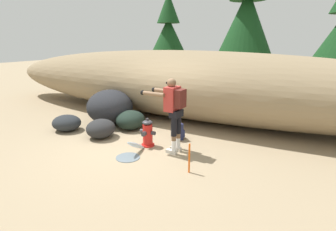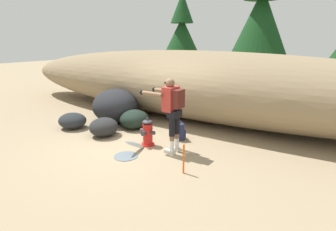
{
  "view_description": "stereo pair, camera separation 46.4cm",
  "coord_description": "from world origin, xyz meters",
  "px_view_note": "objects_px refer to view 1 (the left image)",
  "views": [
    {
      "loc": [
        3.67,
        -4.88,
        2.49
      ],
      "look_at": [
        0.67,
        0.44,
        0.75
      ],
      "focal_mm": 28.33,
      "sensor_mm": 36.0,
      "label": 1
    },
    {
      "loc": [
        4.07,
        -4.64,
        2.49
      ],
      "look_at": [
        0.67,
        0.44,
        0.75
      ],
      "focal_mm": 28.33,
      "sensor_mm": 36.0,
      "label": 2
    }
  ],
  "objects_px": {
    "utility_worker": "(173,106)",
    "boulder_large": "(110,107)",
    "survey_stake": "(189,158)",
    "spare_backpack": "(178,131)",
    "boulder_small": "(130,120)",
    "boulder_outlier": "(101,128)",
    "boulder_mid": "(67,123)",
    "fire_hydrant": "(148,133)"
  },
  "relations": [
    {
      "from": "fire_hydrant",
      "to": "boulder_mid",
      "type": "distance_m",
      "value": 2.65
    },
    {
      "from": "boulder_small",
      "to": "spare_backpack",
      "type": "bearing_deg",
      "value": -2.19
    },
    {
      "from": "spare_backpack",
      "to": "boulder_small",
      "type": "relative_size",
      "value": 0.53
    },
    {
      "from": "survey_stake",
      "to": "boulder_mid",
      "type": "bearing_deg",
      "value": 172.14
    },
    {
      "from": "boulder_mid",
      "to": "boulder_small",
      "type": "bearing_deg",
      "value": 34.25
    },
    {
      "from": "boulder_outlier",
      "to": "survey_stake",
      "type": "bearing_deg",
      "value": -12.31
    },
    {
      "from": "boulder_small",
      "to": "survey_stake",
      "type": "relative_size",
      "value": 1.47
    },
    {
      "from": "boulder_large",
      "to": "boulder_small",
      "type": "bearing_deg",
      "value": -9.83
    },
    {
      "from": "fire_hydrant",
      "to": "boulder_small",
      "type": "xyz_separation_m",
      "value": [
        -1.16,
        0.84,
        -0.05
      ]
    },
    {
      "from": "boulder_outlier",
      "to": "boulder_large",
      "type": "bearing_deg",
      "value": 119.72
    },
    {
      "from": "boulder_large",
      "to": "boulder_outlier",
      "type": "bearing_deg",
      "value": -60.28
    },
    {
      "from": "boulder_large",
      "to": "boulder_small",
      "type": "relative_size",
      "value": 1.69
    },
    {
      "from": "utility_worker",
      "to": "survey_stake",
      "type": "bearing_deg",
      "value": 138.81
    },
    {
      "from": "boulder_large",
      "to": "boulder_outlier",
      "type": "height_order",
      "value": "boulder_large"
    },
    {
      "from": "spare_backpack",
      "to": "survey_stake",
      "type": "height_order",
      "value": "survey_stake"
    },
    {
      "from": "boulder_large",
      "to": "boulder_outlier",
      "type": "xyz_separation_m",
      "value": [
        0.63,
        -1.11,
        -0.27
      ]
    },
    {
      "from": "boulder_large",
      "to": "survey_stake",
      "type": "xyz_separation_m",
      "value": [
        3.5,
        -1.74,
        -0.22
      ]
    },
    {
      "from": "boulder_large",
      "to": "survey_stake",
      "type": "distance_m",
      "value": 3.91
    },
    {
      "from": "boulder_small",
      "to": "survey_stake",
      "type": "height_order",
      "value": "survey_stake"
    },
    {
      "from": "boulder_mid",
      "to": "boulder_outlier",
      "type": "relative_size",
      "value": 1.04
    },
    {
      "from": "utility_worker",
      "to": "boulder_large",
      "type": "distance_m",
      "value": 2.98
    },
    {
      "from": "utility_worker",
      "to": "spare_backpack",
      "type": "relative_size",
      "value": 3.62
    },
    {
      "from": "boulder_large",
      "to": "boulder_small",
      "type": "height_order",
      "value": "boulder_large"
    },
    {
      "from": "spare_backpack",
      "to": "boulder_outlier",
      "type": "distance_m",
      "value": 2.04
    },
    {
      "from": "boulder_mid",
      "to": "boulder_large",
      "type": "bearing_deg",
      "value": 62.47
    },
    {
      "from": "fire_hydrant",
      "to": "boulder_large",
      "type": "distance_m",
      "value": 2.28
    },
    {
      "from": "spare_backpack",
      "to": "boulder_outlier",
      "type": "bearing_deg",
      "value": 156.69
    },
    {
      "from": "boulder_small",
      "to": "boulder_outlier",
      "type": "relative_size",
      "value": 1.12
    },
    {
      "from": "boulder_large",
      "to": "boulder_mid",
      "type": "height_order",
      "value": "boulder_large"
    },
    {
      "from": "boulder_small",
      "to": "survey_stake",
      "type": "bearing_deg",
      "value": -31.2
    },
    {
      "from": "boulder_small",
      "to": "boulder_outlier",
      "type": "xyz_separation_m",
      "value": [
        -0.25,
        -0.96,
        -0.02
      ]
    },
    {
      "from": "spare_backpack",
      "to": "boulder_mid",
      "type": "height_order",
      "value": "spare_backpack"
    },
    {
      "from": "boulder_outlier",
      "to": "boulder_small",
      "type": "bearing_deg",
      "value": 75.44
    },
    {
      "from": "utility_worker",
      "to": "boulder_outlier",
      "type": "xyz_separation_m",
      "value": [
        -2.11,
        -0.09,
        -0.84
      ]
    },
    {
      "from": "utility_worker",
      "to": "boulder_large",
      "type": "relative_size",
      "value": 1.14
    },
    {
      "from": "utility_worker",
      "to": "boulder_outlier",
      "type": "relative_size",
      "value": 2.16
    },
    {
      "from": "utility_worker",
      "to": "boulder_small",
      "type": "height_order",
      "value": "utility_worker"
    },
    {
      "from": "fire_hydrant",
      "to": "spare_backpack",
      "type": "relative_size",
      "value": 1.48
    },
    {
      "from": "boulder_large",
      "to": "survey_stake",
      "type": "height_order",
      "value": "boulder_large"
    },
    {
      "from": "boulder_outlier",
      "to": "survey_stake",
      "type": "relative_size",
      "value": 1.31
    },
    {
      "from": "spare_backpack",
      "to": "boulder_large",
      "type": "relative_size",
      "value": 0.31
    },
    {
      "from": "spare_backpack",
      "to": "survey_stake",
      "type": "bearing_deg",
      "value": -105.29
    }
  ]
}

